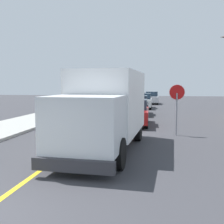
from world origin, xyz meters
name	(u,v)px	position (x,y,z in m)	size (l,w,h in m)	color
centre_line_yellow	(93,133)	(0.00, 10.00, 0.00)	(0.16, 56.00, 0.01)	gold
box_truck	(106,106)	(1.46, 6.35, 1.77)	(2.75, 7.29, 3.20)	white
parked_car_near	(135,113)	(1.98, 13.40, 0.79)	(1.95, 4.46, 1.67)	maroon
parked_car_mid	(138,106)	(1.71, 19.60, 0.79)	(1.96, 4.46, 1.67)	black
parked_car_far	(143,101)	(1.80, 26.15, 0.79)	(1.85, 4.42, 1.67)	silver
parked_car_furthest	(152,98)	(2.49, 33.49, 0.79)	(1.93, 4.45, 1.67)	#B7B7BC
stop_sign	(177,100)	(4.47, 10.06, 1.86)	(0.80, 0.10, 2.65)	gray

